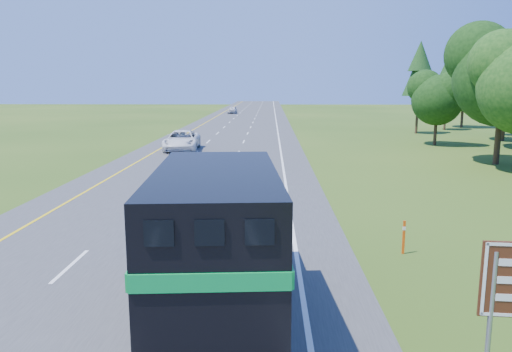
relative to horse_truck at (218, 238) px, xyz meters
The scene contains 6 objects.
road 42.67m from the horse_truck, 94.47° to the left, with size 15.00×260.00×0.04m, color #38383A.
lane_markings 42.67m from the horse_truck, 94.47° to the left, with size 11.15×260.00×0.01m.
horse_truck is the anchor object (origin of this frame).
white_suv 33.26m from the horse_truck, 101.53° to the left, with size 2.90×6.28×1.75m, color white.
far_car 91.91m from the horse_truck, 94.12° to the left, with size 1.72×4.29×1.46m, color silver.
delineator 7.92m from the horse_truck, 40.84° to the left, with size 0.10×0.05×1.18m.
Camera 1 is at (4.59, -4.08, 5.76)m, focal length 35.00 mm.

